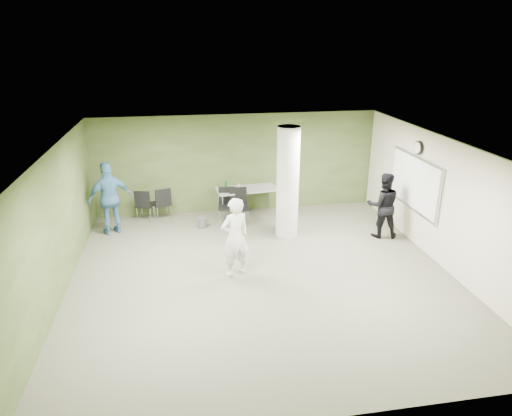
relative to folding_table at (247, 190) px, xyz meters
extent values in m
plane|color=#545543|center=(-0.19, -3.50, -0.76)|extent=(8.00, 8.00, 0.00)
plane|color=white|center=(-0.19, -3.50, 2.04)|extent=(8.00, 8.00, 0.00)
cube|color=#3B4C24|center=(-0.19, 0.50, 0.64)|extent=(8.00, 2.80, 0.02)
cube|color=#3B4C24|center=(-4.19, -3.50, 0.64)|extent=(0.02, 8.00, 2.80)
cube|color=beige|center=(3.81, -3.50, 0.64)|extent=(0.02, 8.00, 2.80)
cylinder|color=silver|center=(0.81, -1.50, 0.64)|extent=(0.56, 0.56, 2.80)
cube|color=silver|center=(3.74, -2.30, 0.74)|extent=(0.04, 2.30, 1.30)
cube|color=white|center=(3.71, -2.30, 0.74)|extent=(0.02, 2.20, 1.20)
cylinder|color=black|center=(3.74, -2.30, 1.59)|extent=(0.05, 0.32, 0.32)
cylinder|color=white|center=(3.71, -2.30, 1.59)|extent=(0.02, 0.26, 0.26)
cube|color=#9A9A95|center=(0.01, 0.00, 0.03)|extent=(1.77, 0.92, 0.04)
cylinder|color=silver|center=(-0.71, -0.38, -0.37)|extent=(0.04, 0.04, 0.76)
cylinder|color=silver|center=(0.81, -0.21, -0.37)|extent=(0.04, 0.04, 0.76)
cylinder|color=silver|center=(-0.78, 0.21, -0.37)|extent=(0.04, 0.04, 0.76)
cylinder|color=silver|center=(0.74, 0.38, -0.37)|extent=(0.04, 0.04, 0.76)
cylinder|color=#18491C|center=(-0.59, -0.06, 0.17)|extent=(0.07, 0.07, 0.25)
cylinder|color=#B2B2B7|center=(-0.24, -0.11, 0.14)|extent=(0.06, 0.06, 0.18)
cylinder|color=#4C4C4C|center=(-1.30, -0.68, -0.62)|extent=(0.24, 0.24, 0.27)
cube|color=black|center=(-2.80, 0.15, -0.32)|extent=(0.55, 0.55, 0.05)
cube|color=black|center=(-2.86, -0.05, -0.08)|extent=(0.42, 0.16, 0.44)
cylinder|color=silver|center=(-2.57, 0.28, -0.55)|extent=(0.02, 0.02, 0.42)
cylinder|color=silver|center=(-2.93, 0.38, -0.55)|extent=(0.02, 0.02, 0.42)
cylinder|color=silver|center=(-2.68, -0.08, -0.55)|extent=(0.02, 0.02, 0.42)
cylinder|color=silver|center=(-3.03, 0.02, -0.55)|extent=(0.02, 0.02, 0.42)
cube|color=black|center=(-2.36, 0.15, -0.31)|extent=(0.58, 0.58, 0.05)
cube|color=black|center=(-2.30, -0.05, -0.06)|extent=(0.43, 0.17, 0.45)
cylinder|color=silver|center=(-2.24, 0.39, -0.54)|extent=(0.02, 0.02, 0.43)
cylinder|color=silver|center=(-2.60, 0.27, -0.54)|extent=(0.02, 0.02, 0.43)
cylinder|color=silver|center=(-2.12, 0.03, -0.54)|extent=(0.02, 0.02, 0.43)
cylinder|color=silver|center=(-2.48, -0.09, -0.54)|extent=(0.02, 0.02, 0.43)
cube|color=black|center=(-0.60, -0.49, -0.28)|extent=(0.53, 0.53, 0.05)
cube|color=black|center=(-0.57, -0.27, -0.02)|extent=(0.46, 0.09, 0.47)
cylinder|color=silver|center=(-0.82, -0.67, -0.53)|extent=(0.02, 0.02, 0.45)
cylinder|color=silver|center=(-0.42, -0.71, -0.53)|extent=(0.02, 0.02, 0.45)
cylinder|color=silver|center=(-0.78, -0.27, -0.53)|extent=(0.02, 0.02, 0.45)
cylinder|color=silver|center=(-0.38, -0.31, -0.53)|extent=(0.02, 0.02, 0.45)
cube|color=black|center=(-0.29, -0.62, -0.28)|extent=(0.49, 0.49, 0.05)
cube|color=black|center=(-0.29, -0.39, -0.01)|extent=(0.47, 0.04, 0.48)
cylinder|color=silver|center=(-0.49, -0.82, -0.53)|extent=(0.02, 0.02, 0.46)
cylinder|color=silver|center=(-0.09, -0.82, -0.53)|extent=(0.02, 0.02, 0.46)
cylinder|color=silver|center=(-0.49, -0.41, -0.53)|extent=(0.02, 0.02, 0.46)
cylinder|color=silver|center=(-0.09, -0.41, -0.53)|extent=(0.02, 0.02, 0.46)
imported|color=white|center=(-0.75, -3.38, 0.11)|extent=(0.74, 0.62, 1.74)
imported|color=black|center=(3.15, -1.99, 0.08)|extent=(0.92, 0.78, 1.67)
imported|color=teal|center=(-3.59, -0.64, 0.19)|extent=(1.20, 0.86, 1.89)
camera|label=1|loc=(-1.76, -11.98, 4.04)|focal=32.00mm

